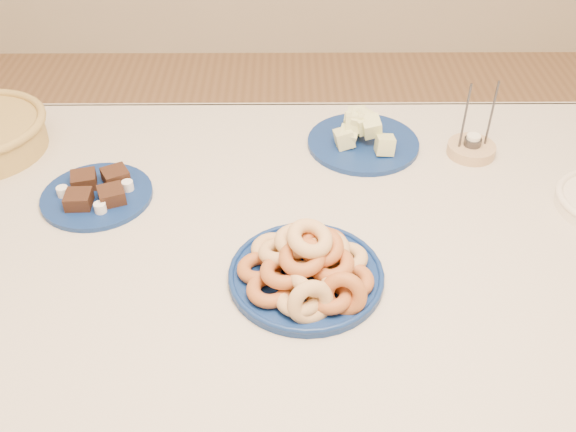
% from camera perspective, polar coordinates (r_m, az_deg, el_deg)
% --- Properties ---
extents(dining_table, '(1.71, 1.11, 0.75)m').
position_cam_1_polar(dining_table, '(1.35, -0.01, -5.45)').
color(dining_table, brown).
rests_on(dining_table, ground).
extents(donut_platter, '(0.34, 0.34, 0.13)m').
position_cam_1_polar(donut_platter, '(1.17, 1.73, -4.65)').
color(donut_platter, navy).
rests_on(donut_platter, dining_table).
extents(melon_plate, '(0.33, 0.33, 0.09)m').
position_cam_1_polar(melon_plate, '(1.55, 6.55, 7.14)').
color(melon_plate, navy).
rests_on(melon_plate, dining_table).
extents(brownie_plate, '(0.31, 0.31, 0.04)m').
position_cam_1_polar(brownie_plate, '(1.44, -16.60, 1.98)').
color(brownie_plate, navy).
rests_on(brownie_plate, dining_table).
extents(candle_holder, '(0.13, 0.13, 0.19)m').
position_cam_1_polar(candle_holder, '(1.58, 15.99, 5.85)').
color(candle_holder, tan).
rests_on(candle_holder, dining_table).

